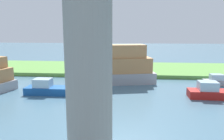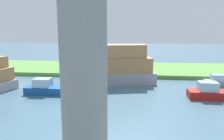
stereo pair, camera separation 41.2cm
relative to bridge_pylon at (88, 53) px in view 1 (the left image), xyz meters
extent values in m
plane|color=#476B7F|center=(0.03, -19.22, -5.36)|extent=(160.00, 160.00, 0.00)
cube|color=#5B9342|center=(0.03, -25.22, -5.11)|extent=(80.00, 12.00, 0.50)
cylinder|color=#9E998E|center=(0.00, 0.00, 0.00)|extent=(2.22, 2.22, 10.72)
cylinder|color=#2D334C|center=(5.45, -21.64, -4.59)|extent=(0.29, 0.29, 0.55)
cylinder|color=red|center=(5.45, -21.64, -4.01)|extent=(0.48, 0.48, 0.60)
sphere|color=tan|center=(5.45, -21.64, -3.59)|extent=(0.24, 0.24, 0.24)
cylinder|color=brown|center=(-0.91, -20.65, -4.36)|extent=(0.20, 0.20, 1.01)
cube|color=#99999E|center=(0.38, -16.49, -4.70)|extent=(10.49, 5.51, 1.33)
cube|color=#B27F4C|center=(-0.16, -16.62, -3.14)|extent=(8.47, 4.73, 1.78)
cube|color=#B27F4C|center=(-0.91, -16.79, -1.47)|extent=(5.44, 3.60, 1.56)
cylinder|color=black|center=(2.33, -16.04, -1.25)|extent=(0.56, 0.56, 2.00)
cube|color=#D84C2D|center=(2.98, -15.89, -3.53)|extent=(2.18, 2.35, 1.00)
cube|color=#195199|center=(6.34, -11.05, -5.00)|extent=(4.74, 1.73, 0.73)
cube|color=silver|center=(6.97, -11.04, -4.21)|extent=(1.71, 1.36, 0.84)
cube|color=#99999E|center=(-12.36, -16.58, -5.06)|extent=(3.93, 1.59, 0.60)
cube|color=silver|center=(-11.85, -16.55, -4.42)|extent=(1.45, 1.17, 0.69)
cube|color=red|center=(-9.80, -11.21, -4.99)|extent=(4.81, 1.79, 0.74)
cube|color=silver|center=(-9.16, -11.22, -4.19)|extent=(1.75, 1.39, 0.85)
camera|label=1|loc=(-2.06, 10.14, 1.03)|focal=35.87mm
camera|label=2|loc=(-2.47, 10.10, 1.03)|focal=35.87mm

